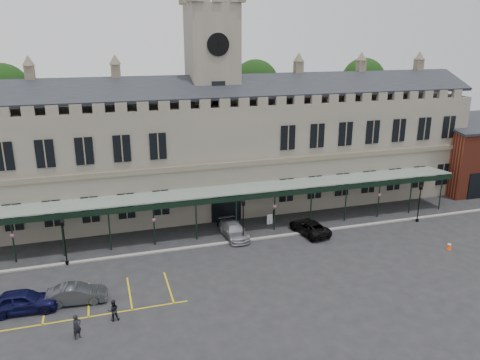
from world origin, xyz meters
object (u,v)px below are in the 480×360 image
object	(u,v)px
traffic_cone	(449,246)
sign_board	(270,219)
lamp_post_left	(64,238)
lamp_post_mid	(243,217)
car_van	(309,227)
car_taxi	(234,231)
station_building	(214,151)
car_left_a	(23,301)
lamp_post_right	(420,199)
car_left_b	(77,294)
person_b	(113,310)
person_a	(77,327)
clock_tower	(213,91)

from	to	relation	value
traffic_cone	sign_board	bearing A→B (deg)	142.17
lamp_post_left	lamp_post_mid	bearing A→B (deg)	-1.67
lamp_post_mid	traffic_cone	distance (m)	19.14
car_van	car_taxi	bearing A→B (deg)	-20.38
station_building	car_left_a	bearing A→B (deg)	-136.91
lamp_post_left	traffic_cone	distance (m)	34.32
lamp_post_right	sign_board	distance (m)	15.81
lamp_post_right	car_van	bearing A→B (deg)	177.59
car_left_a	car_left_b	distance (m)	3.62
person_b	lamp_post_mid	bearing A→B (deg)	-146.48
traffic_cone	station_building	bearing A→B (deg)	135.01
car_taxi	person_b	distance (m)	16.18
car_left_a	car_van	distance (m)	26.23
traffic_cone	car_van	xyz separation A→B (m)	(-10.74, 7.15, 0.31)
person_b	lamp_post_left	bearing A→B (deg)	-74.00
car_left_a	lamp_post_right	bearing A→B (deg)	-77.44
car_left_a	person_b	bearing A→B (deg)	-113.16
lamp_post_left	car_van	size ratio (longest dim) A/B	0.86
sign_board	station_building	bearing A→B (deg)	116.42
person_a	person_b	world-z (taller)	person_a
car_left_a	traffic_cone	bearing A→B (deg)	-87.48
person_a	person_b	distance (m)	2.73
sign_board	car_left_a	xyz separation A→B (m)	(-22.49, -10.05, 0.30)
lamp_post_left	car_left_a	world-z (taller)	lamp_post_left
lamp_post_mid	car_van	world-z (taller)	lamp_post_mid
station_building	lamp_post_mid	xyz separation A→B (m)	(-0.01, -10.96, -3.77)
lamp_post_mid	sign_board	world-z (taller)	lamp_post_mid
clock_tower	person_b	bearing A→B (deg)	-121.20
clock_tower	car_van	distance (m)	17.81
car_taxi	person_a	size ratio (longest dim) A/B	2.77
traffic_cone	car_left_a	distance (m)	36.12
lamp_post_right	car_taxi	bearing A→B (deg)	174.66
lamp_post_right	person_b	xyz separation A→B (m)	(-31.59, -9.13, -1.70)
car_taxi	person_a	distance (m)	18.86
car_left_b	sign_board	bearing A→B (deg)	-57.33
car_left_b	person_b	xyz separation A→B (m)	(2.46, -3.12, 0.07)
traffic_cone	car_van	distance (m)	12.90
clock_tower	car_left_b	xyz separation A→B (m)	(-14.76, -17.19, -12.41)
clock_tower	car_van	bearing A→B (deg)	-56.73
station_building	sign_board	bearing A→B (deg)	-60.11
traffic_cone	person_b	world-z (taller)	person_b
station_building	lamp_post_right	distance (m)	22.62
traffic_cone	person_b	xyz separation A→B (m)	(-30.04, -2.50, 0.40)
car_taxi	clock_tower	bearing A→B (deg)	84.73
lamp_post_mid	lamp_post_left	bearing A→B (deg)	178.33
car_left_a	person_b	world-z (taller)	car_left_a
clock_tower	person_b	size ratio (longest dim) A/B	16.04
lamp_post_right	car_left_b	bearing A→B (deg)	-170.00
car_left_b	lamp_post_right	bearing A→B (deg)	-75.16
lamp_post_right	person_a	world-z (taller)	lamp_post_right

